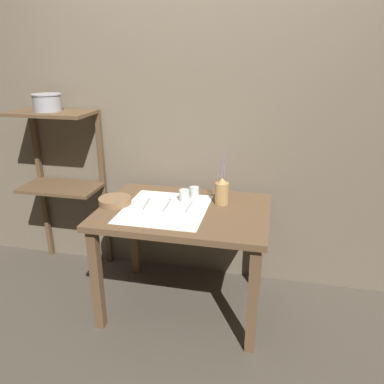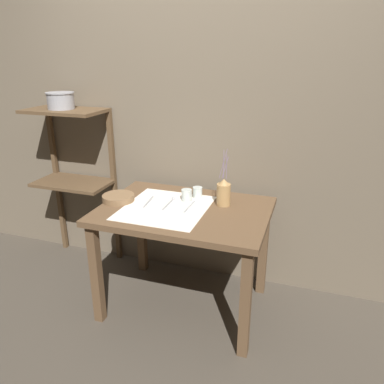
# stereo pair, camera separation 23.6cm
# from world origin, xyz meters

# --- Properties ---
(ground_plane) EXTENTS (12.00, 12.00, 0.00)m
(ground_plane) POSITION_xyz_m (0.00, 0.00, 0.00)
(ground_plane) COLOR #473F35
(stone_wall_back) EXTENTS (7.00, 0.06, 2.40)m
(stone_wall_back) POSITION_xyz_m (0.00, 0.50, 1.20)
(stone_wall_back) COLOR #6B5E4C
(stone_wall_back) RESTS_ON ground_plane
(wooden_table) EXTENTS (1.09, 0.79, 0.75)m
(wooden_table) POSITION_xyz_m (0.00, 0.00, 0.64)
(wooden_table) COLOR brown
(wooden_table) RESTS_ON ground_plane
(wooden_shelf_unit) EXTENTS (0.60, 0.35, 1.30)m
(wooden_shelf_unit) POSITION_xyz_m (-1.05, 0.32, 0.91)
(wooden_shelf_unit) COLOR brown
(wooden_shelf_unit) RESTS_ON ground_plane
(linen_cloth) EXTENTS (0.53, 0.58, 0.00)m
(linen_cloth) POSITION_xyz_m (-0.12, -0.03, 0.75)
(linen_cloth) COLOR silver
(linen_cloth) RESTS_ON wooden_table
(pitcher_with_flowers) EXTENTS (0.09, 0.09, 0.38)m
(pitcher_with_flowers) POSITION_xyz_m (0.23, 0.14, 0.83)
(pitcher_with_flowers) COLOR #A87F4C
(pitcher_with_flowers) RESTS_ON wooden_table
(wooden_bowl) EXTENTS (0.22, 0.22, 0.04)m
(wooden_bowl) POSITION_xyz_m (-0.47, -0.02, 0.77)
(wooden_bowl) COLOR brown
(wooden_bowl) RESTS_ON wooden_table
(glass_tumbler_near) EXTENTS (0.07, 0.07, 0.08)m
(glass_tumbler_near) POSITION_xyz_m (-0.03, 0.13, 0.79)
(glass_tumbler_near) COLOR #B7C1BC
(glass_tumbler_near) RESTS_ON wooden_table
(glass_tumbler_far) EXTENTS (0.07, 0.07, 0.07)m
(glass_tumbler_far) POSITION_xyz_m (0.02, 0.21, 0.79)
(glass_tumbler_far) COLOR #B7C1BC
(glass_tumbler_far) RESTS_ON wooden_table
(fork_inner) EXTENTS (0.04, 0.20, 0.00)m
(fork_inner) POSITION_xyz_m (-0.26, 0.02, 0.75)
(fork_inner) COLOR #939399
(fork_inner) RESTS_ON wooden_table
(spoon_inner) EXTENTS (0.02, 0.21, 0.02)m
(spoon_inner) POSITION_xyz_m (-0.12, 0.08, 0.75)
(spoon_inner) COLOR #939399
(spoon_inner) RESTS_ON wooden_table
(fork_outer) EXTENTS (0.01, 0.20, 0.00)m
(fork_outer) POSITION_xyz_m (0.03, 0.03, 0.75)
(fork_outer) COLOR #939399
(fork_outer) RESTS_ON wooden_table
(metal_pot_large) EXTENTS (0.21, 0.21, 0.12)m
(metal_pot_large) POSITION_xyz_m (-1.07, 0.28, 1.36)
(metal_pot_large) COLOR #939399
(metal_pot_large) RESTS_ON wooden_shelf_unit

